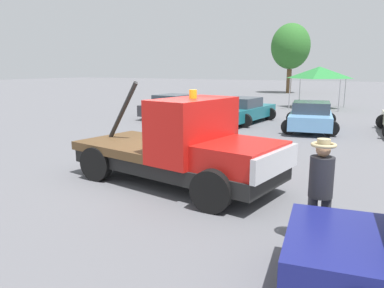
% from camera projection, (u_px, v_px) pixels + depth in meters
% --- Properties ---
extents(ground_plane, '(160.00, 160.00, 0.00)m').
position_uv_depth(ground_plane, '(175.00, 183.00, 9.45)').
color(ground_plane, slate).
extents(tow_truck, '(5.72, 3.00, 2.51)m').
position_uv_depth(tow_truck, '(185.00, 149.00, 9.06)').
color(tow_truck, black).
rests_on(tow_truck, ground).
extents(person_near_truck, '(0.39, 0.39, 1.77)m').
position_uv_depth(person_near_truck, '(321.00, 184.00, 5.94)').
color(person_near_truck, '#38383D').
rests_on(person_near_truck, ground).
extents(parked_car_charcoal, '(2.69, 4.95, 1.34)m').
position_uv_depth(parked_car_charcoal, '(176.00, 106.00, 21.90)').
color(parked_car_charcoal, '#2D2D33').
rests_on(parked_car_charcoal, ground).
extents(parked_car_teal, '(2.76, 4.84, 1.34)m').
position_uv_depth(parked_car_teal, '(242.00, 110.00, 19.77)').
color(parked_car_teal, '#196670').
rests_on(parked_car_teal, ground).
extents(parked_car_skyblue, '(2.89, 4.75, 1.34)m').
position_uv_depth(parked_car_skyblue, '(311.00, 116.00, 17.33)').
color(parked_car_skyblue, '#669ED1').
rests_on(parked_car_skyblue, ground).
extents(canopy_tent_green, '(3.34, 3.34, 2.95)m').
position_uv_depth(canopy_tent_green, '(319.00, 73.00, 26.45)').
color(canopy_tent_green, '#9E9EA3').
rests_on(canopy_tent_green, ground).
extents(tree_left, '(4.35, 4.35, 7.77)m').
position_uv_depth(tree_left, '(291.00, 47.00, 42.15)').
color(tree_left, brown).
rests_on(tree_left, ground).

